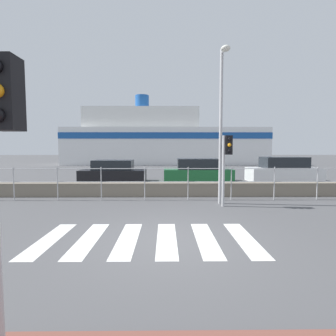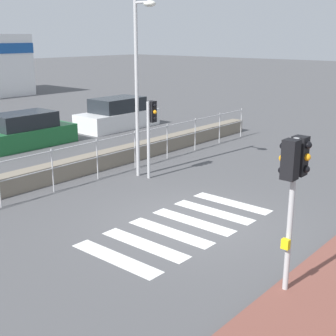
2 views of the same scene
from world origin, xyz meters
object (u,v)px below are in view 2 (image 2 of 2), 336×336
traffic_light_near (294,175)px  streetlamp (140,70)px  traffic_light_far (151,122)px  parked_car_white (118,115)px  parked_car_green (24,132)px

traffic_light_near → streetlamp: bearing=62.6°
traffic_light_far → streetlamp: size_ratio=0.45×
parked_car_white → parked_car_green: bearing=180.0°
traffic_light_near → parked_car_white: (9.18, 14.06, -1.63)m
traffic_light_far → parked_car_green: size_ratio=0.60×
parked_car_green → parked_car_white: bearing=-0.0°
traffic_light_near → parked_car_green: size_ratio=0.68×
streetlamp → traffic_light_near: bearing=-117.4°
parked_car_green → traffic_light_near: bearing=-104.8°
traffic_light_near → parked_car_white: 16.87m
traffic_light_far → parked_car_white: traffic_light_far is taller
parked_car_white → traffic_light_far: bearing=-126.5°
traffic_light_far → streetlamp: bearing=110.3°
traffic_light_far → parked_car_white: bearing=53.5°
streetlamp → parked_car_white: size_ratio=1.30×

